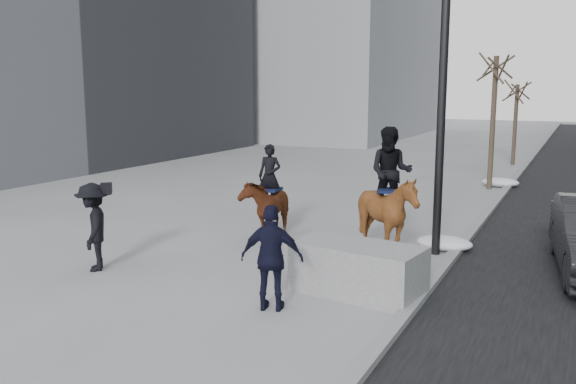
% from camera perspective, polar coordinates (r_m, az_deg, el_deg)
% --- Properties ---
extents(ground, '(120.00, 120.00, 0.00)m').
position_cam_1_polar(ground, '(11.72, -2.60, -8.15)').
color(ground, gray).
rests_on(ground, ground).
extents(curb, '(0.25, 90.00, 0.12)m').
position_cam_1_polar(curb, '(20.23, 18.92, -0.82)').
color(curb, gray).
rests_on(curb, ground).
extents(planter, '(2.38, 1.43, 0.90)m').
position_cam_1_polar(planter, '(10.88, 6.57, -7.18)').
color(planter, '#969799').
rests_on(planter, ground).
extents(tree_near, '(1.20, 1.20, 5.18)m').
position_cam_1_polar(tree_near, '(22.70, 18.65, 6.74)').
color(tree_near, '#362B1F').
rests_on(tree_near, ground).
extents(tree_far, '(1.20, 1.20, 4.13)m').
position_cam_1_polar(tree_far, '(30.24, 20.51, 6.29)').
color(tree_far, '#3B2A23').
rests_on(tree_far, ground).
extents(mounted_left, '(0.97, 1.82, 2.26)m').
position_cam_1_polar(mounted_left, '(14.68, -1.94, -1.07)').
color(mounted_left, '#4F200F').
rests_on(mounted_left, ground).
extents(mounted_right, '(1.71, 1.87, 2.79)m').
position_cam_1_polar(mounted_right, '(13.07, 9.36, -1.31)').
color(mounted_right, '#4E290F').
rests_on(mounted_right, ground).
extents(feeder, '(1.11, 0.99, 1.75)m').
position_cam_1_polar(feeder, '(9.93, -1.50, -6.20)').
color(feeder, black).
rests_on(feeder, ground).
extents(camera_crew, '(1.21, 1.29, 1.75)m').
position_cam_1_polar(camera_crew, '(12.66, -17.75, -3.10)').
color(camera_crew, black).
rests_on(camera_crew, ground).
extents(lamppost, '(0.25, 2.38, 9.09)m').
position_cam_1_polar(lamppost, '(13.58, 14.71, 15.35)').
color(lamppost, black).
rests_on(lamppost, ground).
extents(snow_piles, '(1.31, 10.49, 0.33)m').
position_cam_1_polar(snow_piles, '(19.17, 17.62, -1.01)').
color(snow_piles, white).
rests_on(snow_piles, ground).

